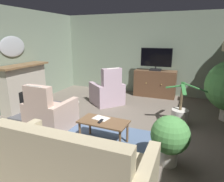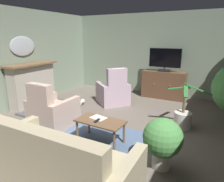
{
  "view_description": "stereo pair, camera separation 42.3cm",
  "coord_description": "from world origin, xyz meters",
  "px_view_note": "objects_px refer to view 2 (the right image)",
  "views": [
    {
      "loc": [
        1.57,
        -3.49,
        2.0
      ],
      "look_at": [
        0.05,
        0.3,
        0.87
      ],
      "focal_mm": 31.94,
      "sensor_mm": 36.0,
      "label": 1
    },
    {
      "loc": [
        1.95,
        -3.31,
        2.0
      ],
      "look_at": [
        0.05,
        0.3,
        0.87
      ],
      "focal_mm": 31.94,
      "sensor_mm": 36.0,
      "label": 2
    }
  ],
  "objects_px": {
    "coffee_table": "(100,123)",
    "cat": "(78,104)",
    "armchair_facing_sofa": "(52,112)",
    "television": "(165,59)",
    "fireplace": "(33,86)",
    "armchair_beside_cabinet": "(113,93)",
    "potted_plant_small_fern_corner": "(183,118)",
    "potted_plant_leafy_by_curtain": "(163,139)",
    "wall_mirror_oval": "(23,46)",
    "tv_remote": "(97,121)",
    "tv_cabinet": "(163,85)",
    "folded_newspaper": "(98,118)",
    "sofa_floral": "(59,165)"
  },
  "relations": [
    {
      "from": "armchair_facing_sofa",
      "to": "fireplace",
      "type": "bearing_deg",
      "value": 151.66
    },
    {
      "from": "fireplace",
      "to": "television",
      "type": "relative_size",
      "value": 1.55
    },
    {
      "from": "sofa_floral",
      "to": "tv_cabinet",
      "type": "bearing_deg",
      "value": 87.18
    },
    {
      "from": "fireplace",
      "to": "coffee_table",
      "type": "height_order",
      "value": "fireplace"
    },
    {
      "from": "armchair_facing_sofa",
      "to": "wall_mirror_oval",
      "type": "bearing_deg",
      "value": 155.23
    },
    {
      "from": "television",
      "to": "cat",
      "type": "height_order",
      "value": "television"
    },
    {
      "from": "potted_plant_leafy_by_curtain",
      "to": "potted_plant_small_fern_corner",
      "type": "xyz_separation_m",
      "value": [
        0.06,
        1.61,
        -0.25
      ]
    },
    {
      "from": "coffee_table",
      "to": "armchair_beside_cabinet",
      "type": "height_order",
      "value": "armchair_beside_cabinet"
    },
    {
      "from": "sofa_floral",
      "to": "armchair_facing_sofa",
      "type": "bearing_deg",
      "value": 136.64
    },
    {
      "from": "coffee_table",
      "to": "wall_mirror_oval",
      "type": "bearing_deg",
      "value": 163.44
    },
    {
      "from": "television",
      "to": "armchair_beside_cabinet",
      "type": "bearing_deg",
      "value": -132.56
    },
    {
      "from": "fireplace",
      "to": "potted_plant_small_fern_corner",
      "type": "height_order",
      "value": "fireplace"
    },
    {
      "from": "potted_plant_leafy_by_curtain",
      "to": "potted_plant_small_fern_corner",
      "type": "height_order",
      "value": "potted_plant_small_fern_corner"
    },
    {
      "from": "coffee_table",
      "to": "tv_remote",
      "type": "distance_m",
      "value": 0.09
    },
    {
      "from": "armchair_facing_sofa",
      "to": "television",
      "type": "bearing_deg",
      "value": 62.97
    },
    {
      "from": "wall_mirror_oval",
      "to": "armchair_beside_cabinet",
      "type": "xyz_separation_m",
      "value": [
        2.22,
        1.23,
        -1.37
      ]
    },
    {
      "from": "fireplace",
      "to": "potted_plant_leafy_by_curtain",
      "type": "distance_m",
      "value": 4.19
    },
    {
      "from": "cat",
      "to": "television",
      "type": "bearing_deg",
      "value": 45.55
    },
    {
      "from": "coffee_table",
      "to": "folded_newspaper",
      "type": "relative_size",
      "value": 3.16
    },
    {
      "from": "wall_mirror_oval",
      "to": "armchair_beside_cabinet",
      "type": "bearing_deg",
      "value": 29.06
    },
    {
      "from": "armchair_beside_cabinet",
      "to": "fireplace",
      "type": "bearing_deg",
      "value": -147.99
    },
    {
      "from": "wall_mirror_oval",
      "to": "folded_newspaper",
      "type": "height_order",
      "value": "wall_mirror_oval"
    },
    {
      "from": "television",
      "to": "potted_plant_leafy_by_curtain",
      "type": "relative_size",
      "value": 1.22
    },
    {
      "from": "wall_mirror_oval",
      "to": "tv_remote",
      "type": "height_order",
      "value": "wall_mirror_oval"
    },
    {
      "from": "tv_cabinet",
      "to": "armchair_beside_cabinet",
      "type": "relative_size",
      "value": 1.15
    },
    {
      "from": "armchair_beside_cabinet",
      "to": "potted_plant_leafy_by_curtain",
      "type": "relative_size",
      "value": 1.44
    },
    {
      "from": "tv_cabinet",
      "to": "folded_newspaper",
      "type": "relative_size",
      "value": 4.53
    },
    {
      "from": "tv_cabinet",
      "to": "cat",
      "type": "xyz_separation_m",
      "value": [
        -1.95,
        -2.04,
        -0.33
      ]
    },
    {
      "from": "coffee_table",
      "to": "armchair_facing_sofa",
      "type": "relative_size",
      "value": 0.89
    },
    {
      "from": "sofa_floral",
      "to": "wall_mirror_oval",
      "type": "bearing_deg",
      "value": 145.66
    },
    {
      "from": "sofa_floral",
      "to": "potted_plant_small_fern_corner",
      "type": "height_order",
      "value": "potted_plant_small_fern_corner"
    },
    {
      "from": "tv_remote",
      "to": "armchair_beside_cabinet",
      "type": "height_order",
      "value": "armchair_beside_cabinet"
    },
    {
      "from": "folded_newspaper",
      "to": "potted_plant_small_fern_corner",
      "type": "height_order",
      "value": "potted_plant_small_fern_corner"
    },
    {
      "from": "coffee_table",
      "to": "cat",
      "type": "height_order",
      "value": "coffee_table"
    },
    {
      "from": "fireplace",
      "to": "armchair_beside_cabinet",
      "type": "bearing_deg",
      "value": 32.01
    },
    {
      "from": "coffee_table",
      "to": "sofa_floral",
      "type": "height_order",
      "value": "sofa_floral"
    },
    {
      "from": "coffee_table",
      "to": "potted_plant_small_fern_corner",
      "type": "bearing_deg",
      "value": 46.92
    },
    {
      "from": "wall_mirror_oval",
      "to": "potted_plant_small_fern_corner",
      "type": "bearing_deg",
      "value": 6.34
    },
    {
      "from": "television",
      "to": "cat",
      "type": "relative_size",
      "value": 1.47
    },
    {
      "from": "fireplace",
      "to": "folded_newspaper",
      "type": "bearing_deg",
      "value": -16.73
    },
    {
      "from": "folded_newspaper",
      "to": "potted_plant_leafy_by_curtain",
      "type": "xyz_separation_m",
      "value": [
        1.33,
        -0.31,
        0.03
      ]
    },
    {
      "from": "armchair_facing_sofa",
      "to": "potted_plant_leafy_by_curtain",
      "type": "distance_m",
      "value": 2.6
    },
    {
      "from": "coffee_table",
      "to": "potted_plant_small_fern_corner",
      "type": "xyz_separation_m",
      "value": [
        1.3,
        1.39,
        -0.16
      ]
    },
    {
      "from": "fireplace",
      "to": "wall_mirror_oval",
      "type": "xyz_separation_m",
      "value": [
        -0.25,
        0.0,
        1.13
      ]
    },
    {
      "from": "wall_mirror_oval",
      "to": "tv_cabinet",
      "type": "bearing_deg",
      "value": 37.08
    },
    {
      "from": "tv_remote",
      "to": "armchair_beside_cabinet",
      "type": "distance_m",
      "value": 2.33
    },
    {
      "from": "potted_plant_small_fern_corner",
      "to": "coffee_table",
      "type": "bearing_deg",
      "value": -133.08
    },
    {
      "from": "coffee_table",
      "to": "tv_remote",
      "type": "relative_size",
      "value": 5.57
    },
    {
      "from": "fireplace",
      "to": "armchair_facing_sofa",
      "type": "relative_size",
      "value": 1.45
    },
    {
      "from": "television",
      "to": "wall_mirror_oval",
      "type": "bearing_deg",
      "value": -143.49
    }
  ]
}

